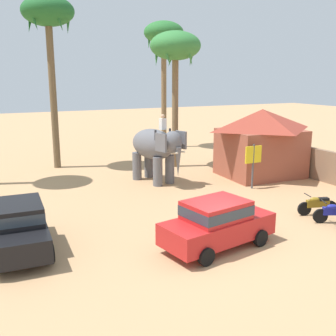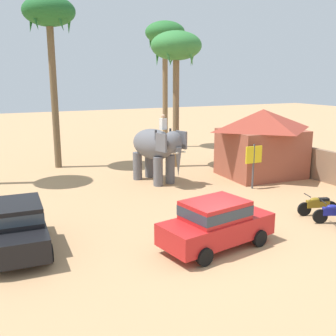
{
  "view_description": "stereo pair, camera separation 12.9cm",
  "coord_description": "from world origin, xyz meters",
  "px_view_note": "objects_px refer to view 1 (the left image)",
  "views": [
    {
      "loc": [
        -7.1,
        -10.57,
        5.82
      ],
      "look_at": [
        1.03,
        5.95,
        1.6
      ],
      "focal_mm": 42.45,
      "sensor_mm": 36.0,
      "label": 1
    },
    {
      "loc": [
        -6.98,
        -10.63,
        5.82
      ],
      "look_at": [
        1.03,
        5.95,
        1.6
      ],
      "focal_mm": 42.45,
      "sensor_mm": 36.0,
      "label": 2
    }
  ],
  "objects_px": {
    "motorcycle_fourth_in_row": "(318,205)",
    "palm_tree_left_of_road": "(48,19)",
    "palm_tree_near_hut": "(175,50)",
    "signboard_yellow": "(253,158)",
    "elephant_with_mahout": "(156,147)",
    "car_parked_far_side": "(19,225)",
    "roadside_hut": "(261,141)",
    "motorcycle_mid_row": "(335,212)",
    "car_sedan_foreground": "(217,222)",
    "palm_tree_far_back": "(164,38)"
  },
  "relations": [
    {
      "from": "elephant_with_mahout",
      "to": "motorcycle_fourth_in_row",
      "type": "distance_m",
      "value": 9.16
    },
    {
      "from": "palm_tree_left_of_road",
      "to": "palm_tree_far_back",
      "type": "height_order",
      "value": "palm_tree_left_of_road"
    },
    {
      "from": "car_sedan_foreground",
      "to": "motorcycle_mid_row",
      "type": "relative_size",
      "value": 2.59
    },
    {
      "from": "car_parked_far_side",
      "to": "roadside_hut",
      "type": "distance_m",
      "value": 15.1
    },
    {
      "from": "car_sedan_foreground",
      "to": "roadside_hut",
      "type": "relative_size",
      "value": 0.83
    },
    {
      "from": "car_parked_far_side",
      "to": "motorcycle_mid_row",
      "type": "bearing_deg",
      "value": -13.57
    },
    {
      "from": "motorcycle_fourth_in_row",
      "to": "elephant_with_mahout",
      "type": "bearing_deg",
      "value": 116.03
    },
    {
      "from": "car_parked_far_side",
      "to": "elephant_with_mahout",
      "type": "bearing_deg",
      "value": 38.4
    },
    {
      "from": "elephant_with_mahout",
      "to": "motorcycle_fourth_in_row",
      "type": "relative_size",
      "value": 2.29
    },
    {
      "from": "car_parked_far_side",
      "to": "palm_tree_near_hut",
      "type": "xyz_separation_m",
      "value": [
        10.79,
        9.45,
        6.55
      ]
    },
    {
      "from": "elephant_with_mahout",
      "to": "palm_tree_left_of_road",
      "type": "relative_size",
      "value": 0.38
    },
    {
      "from": "palm_tree_near_hut",
      "to": "motorcycle_fourth_in_row",
      "type": "bearing_deg",
      "value": -84.2
    },
    {
      "from": "roadside_hut",
      "to": "signboard_yellow",
      "type": "height_order",
      "value": "roadside_hut"
    },
    {
      "from": "roadside_hut",
      "to": "palm_tree_left_of_road",
      "type": "bearing_deg",
      "value": 143.91
    },
    {
      "from": "car_sedan_foreground",
      "to": "palm_tree_near_hut",
      "type": "xyz_separation_m",
      "value": [
        4.59,
        12.16,
        6.55
      ]
    },
    {
      "from": "roadside_hut",
      "to": "signboard_yellow",
      "type": "xyz_separation_m",
      "value": [
        -2.19,
        -2.1,
        -0.44
      ]
    },
    {
      "from": "car_sedan_foreground",
      "to": "elephant_with_mahout",
      "type": "bearing_deg",
      "value": 78.9
    },
    {
      "from": "palm_tree_left_of_road",
      "to": "car_parked_far_side",
      "type": "bearing_deg",
      "value": -106.28
    },
    {
      "from": "palm_tree_left_of_road",
      "to": "roadside_hut",
      "type": "distance_m",
      "value": 14.88
    },
    {
      "from": "car_sedan_foreground",
      "to": "palm_tree_left_of_road",
      "type": "relative_size",
      "value": 0.41
    },
    {
      "from": "motorcycle_fourth_in_row",
      "to": "palm_tree_near_hut",
      "type": "xyz_separation_m",
      "value": [
        -1.14,
        11.26,
        7.02
      ]
    },
    {
      "from": "car_parked_far_side",
      "to": "palm_tree_far_back",
      "type": "relative_size",
      "value": 0.41
    },
    {
      "from": "motorcycle_fourth_in_row",
      "to": "palm_tree_left_of_road",
      "type": "xyz_separation_m",
      "value": [
        -8.25,
        14.41,
        8.83
      ]
    },
    {
      "from": "motorcycle_mid_row",
      "to": "palm_tree_left_of_road",
      "type": "xyz_separation_m",
      "value": [
        -8.13,
        15.46,
        8.83
      ]
    },
    {
      "from": "palm_tree_near_hut",
      "to": "signboard_yellow",
      "type": "height_order",
      "value": "palm_tree_near_hut"
    },
    {
      "from": "motorcycle_mid_row",
      "to": "motorcycle_fourth_in_row",
      "type": "relative_size",
      "value": 0.96
    },
    {
      "from": "motorcycle_fourth_in_row",
      "to": "roadside_hut",
      "type": "relative_size",
      "value": 0.34
    },
    {
      "from": "car_sedan_foreground",
      "to": "motorcycle_mid_row",
      "type": "distance_m",
      "value": 5.63
    },
    {
      "from": "roadside_hut",
      "to": "motorcycle_mid_row",
      "type": "bearing_deg",
      "value": -107.24
    },
    {
      "from": "car_parked_far_side",
      "to": "elephant_with_mahout",
      "type": "distance_m",
      "value": 10.22
    },
    {
      "from": "palm_tree_left_of_road",
      "to": "signboard_yellow",
      "type": "height_order",
      "value": "palm_tree_left_of_road"
    },
    {
      "from": "palm_tree_near_hut",
      "to": "roadside_hut",
      "type": "bearing_deg",
      "value": -52.85
    },
    {
      "from": "car_sedan_foreground",
      "to": "palm_tree_far_back",
      "type": "height_order",
      "value": "palm_tree_far_back"
    },
    {
      "from": "elephant_with_mahout",
      "to": "signboard_yellow",
      "type": "bearing_deg",
      "value": -40.7
    },
    {
      "from": "car_parked_far_side",
      "to": "motorcycle_fourth_in_row",
      "type": "height_order",
      "value": "car_parked_far_side"
    },
    {
      "from": "elephant_with_mahout",
      "to": "palm_tree_near_hut",
      "type": "height_order",
      "value": "palm_tree_near_hut"
    },
    {
      "from": "motorcycle_mid_row",
      "to": "motorcycle_fourth_in_row",
      "type": "bearing_deg",
      "value": 83.23
    },
    {
      "from": "palm_tree_left_of_road",
      "to": "signboard_yellow",
      "type": "xyz_separation_m",
      "value": [
        8.35,
        -9.79,
        -7.61
      ]
    },
    {
      "from": "palm_tree_near_hut",
      "to": "palm_tree_left_of_road",
      "type": "xyz_separation_m",
      "value": [
        -7.11,
        3.15,
        1.82
      ]
    },
    {
      "from": "elephant_with_mahout",
      "to": "roadside_hut",
      "type": "bearing_deg",
      "value": -12.53
    },
    {
      "from": "elephant_with_mahout",
      "to": "palm_tree_left_of_road",
      "type": "distance_m",
      "value": 10.55
    },
    {
      "from": "elephant_with_mahout",
      "to": "motorcycle_fourth_in_row",
      "type": "height_order",
      "value": "elephant_with_mahout"
    },
    {
      "from": "palm_tree_near_hut",
      "to": "signboard_yellow",
      "type": "xyz_separation_m",
      "value": [
        1.24,
        -6.63,
        -5.79
      ]
    },
    {
      "from": "palm_tree_left_of_road",
      "to": "motorcycle_mid_row",
      "type": "bearing_deg",
      "value": -62.27
    },
    {
      "from": "palm_tree_left_of_road",
      "to": "roadside_hut",
      "type": "xyz_separation_m",
      "value": [
        10.54,
        -7.68,
        -7.17
      ]
    },
    {
      "from": "car_sedan_foreground",
      "to": "roadside_hut",
      "type": "xyz_separation_m",
      "value": [
        8.02,
        7.63,
        1.2
      ]
    },
    {
      "from": "palm_tree_near_hut",
      "to": "roadside_hut",
      "type": "distance_m",
      "value": 7.81
    },
    {
      "from": "palm_tree_far_back",
      "to": "roadside_hut",
      "type": "height_order",
      "value": "palm_tree_far_back"
    },
    {
      "from": "elephant_with_mahout",
      "to": "palm_tree_far_back",
      "type": "xyz_separation_m",
      "value": [
        5.42,
        10.25,
        6.93
      ]
    },
    {
      "from": "motorcycle_mid_row",
      "to": "palm_tree_left_of_road",
      "type": "height_order",
      "value": "palm_tree_left_of_road"
    }
  ]
}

